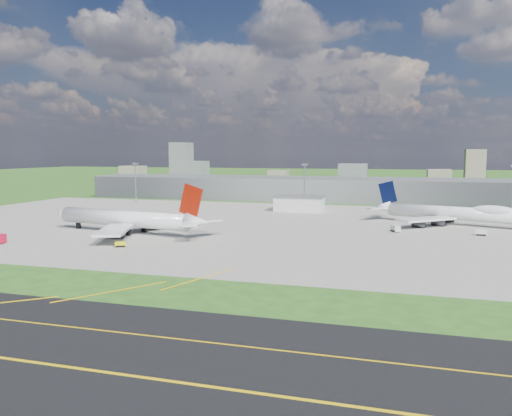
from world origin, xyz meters
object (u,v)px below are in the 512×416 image
(tug_yellow, at_px, (121,244))
(van_white_far, at_px, (481,233))
(airliner_blue_quad, at_px, (455,213))
(van_white_near, at_px, (395,229))
(airliner_red_twin, at_px, (129,220))

(tug_yellow, height_order, van_white_far, van_white_far)
(airliner_blue_quad, bearing_deg, van_white_near, -113.46)
(van_white_far, bearing_deg, tug_yellow, -146.70)
(airliner_red_twin, bearing_deg, airliner_blue_quad, -144.32)
(airliner_blue_quad, bearing_deg, tug_yellow, -123.69)
(van_white_near, xyz_separation_m, van_white_far, (32.04, -0.78, -0.19))
(airliner_red_twin, relative_size, tug_yellow, 18.44)
(airliner_red_twin, relative_size, van_white_far, 16.91)
(tug_yellow, bearing_deg, airliner_blue_quad, 11.10)
(tug_yellow, relative_size, van_white_far, 0.92)
(tug_yellow, xyz_separation_m, van_white_far, (122.04, 59.68, 0.21))
(airliner_blue_quad, height_order, van_white_near, airliner_blue_quad)
(airliner_blue_quad, relative_size, van_white_near, 12.41)
(airliner_blue_quad, height_order, van_white_far, airliner_blue_quad)
(airliner_red_twin, bearing_deg, van_white_near, -151.83)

